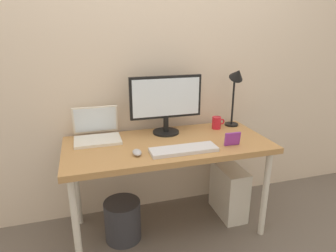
# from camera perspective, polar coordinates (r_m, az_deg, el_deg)

# --- Properties ---
(ground_plane) EXTENTS (6.00, 6.00, 0.00)m
(ground_plane) POSITION_cam_1_polar(r_m,az_deg,el_deg) (2.39, -0.00, -19.26)
(ground_plane) COLOR #665B51
(back_wall) EXTENTS (4.40, 0.04, 2.60)m
(back_wall) POSITION_cam_1_polar(r_m,az_deg,el_deg) (2.27, -2.82, 14.29)
(back_wall) COLOR beige
(back_wall) RESTS_ON ground_plane
(desk) EXTENTS (1.42, 0.64, 0.71)m
(desk) POSITION_cam_1_polar(r_m,az_deg,el_deg) (2.06, -0.00, -4.87)
(desk) COLOR #B7844C
(desk) RESTS_ON ground_plane
(monitor) EXTENTS (0.54, 0.20, 0.44)m
(monitor) POSITION_cam_1_polar(r_m,az_deg,el_deg) (2.15, -0.40, 4.90)
(monitor) COLOR black
(monitor) RESTS_ON desk
(laptop) EXTENTS (0.32, 0.27, 0.23)m
(laptop) POSITION_cam_1_polar(r_m,az_deg,el_deg) (2.14, -13.80, -1.04)
(laptop) COLOR silver
(laptop) RESTS_ON desk
(desk_lamp) EXTENTS (0.11, 0.16, 0.49)m
(desk_lamp) POSITION_cam_1_polar(r_m,az_deg,el_deg) (2.35, 13.22, 8.09)
(desk_lamp) COLOR black
(desk_lamp) RESTS_ON desk
(keyboard) EXTENTS (0.44, 0.14, 0.02)m
(keyboard) POSITION_cam_1_polar(r_m,az_deg,el_deg) (1.89, 3.09, -4.64)
(keyboard) COLOR silver
(keyboard) RESTS_ON desk
(mouse) EXTENTS (0.06, 0.09, 0.03)m
(mouse) POSITION_cam_1_polar(r_m,az_deg,el_deg) (1.84, -6.09, -5.17)
(mouse) COLOR #B2B2B7
(mouse) RESTS_ON desk
(coffee_mug) EXTENTS (0.11, 0.07, 0.10)m
(coffee_mug) POSITION_cam_1_polar(r_m,az_deg,el_deg) (2.33, 9.51, 0.64)
(coffee_mug) COLOR red
(coffee_mug) RESTS_ON desk
(photo_frame) EXTENTS (0.11, 0.03, 0.09)m
(photo_frame) POSITION_cam_1_polar(r_m,az_deg,el_deg) (2.01, 12.50, -2.47)
(photo_frame) COLOR purple
(photo_frame) RESTS_ON desk
(computer_tower) EXTENTS (0.18, 0.36, 0.42)m
(computer_tower) POSITION_cam_1_polar(r_m,az_deg,el_deg) (2.48, 11.82, -12.31)
(computer_tower) COLOR silver
(computer_tower) RESTS_ON ground_plane
(wastebasket) EXTENTS (0.26, 0.26, 0.30)m
(wastebasket) POSITION_cam_1_polar(r_m,az_deg,el_deg) (2.23, -8.86, -17.78)
(wastebasket) COLOR #333338
(wastebasket) RESTS_ON ground_plane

